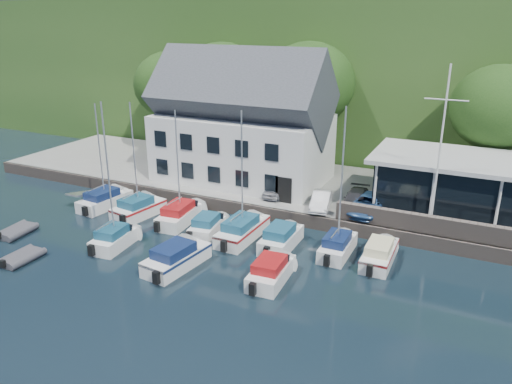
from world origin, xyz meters
TOP-DOWN VIEW (x-y plane):
  - ground at (0.00, 0.00)m, footprint 180.00×180.00m
  - quay at (0.00, 17.50)m, footprint 60.00×13.00m
  - quay_face at (0.00, 11.00)m, footprint 60.00×0.30m
  - hillside at (0.00, 62.00)m, footprint 160.00×75.00m
  - field_patch at (8.00, 70.00)m, footprint 50.00×30.00m
  - harbor_building at (-7.00, 16.50)m, footprint 14.40×8.20m
  - club_pavilion at (11.00, 16.00)m, footprint 13.20×7.20m
  - seawall at (12.00, 11.40)m, footprint 18.00×0.50m
  - gangway at (-16.50, 9.00)m, footprint 1.20×6.00m
  - car_silver at (-2.58, 13.74)m, footprint 1.59×3.60m
  - car_white at (1.45, 12.60)m, footprint 1.92×3.83m
  - car_dgrey at (3.69, 13.88)m, footprint 2.14×4.36m
  - car_blue at (4.78, 13.18)m, footprint 1.97×4.26m
  - flagpole at (9.18, 12.15)m, footprint 2.56×0.20m
  - tree_0 at (-17.56, 21.61)m, footprint 7.39×7.39m
  - tree_1 at (-12.02, 22.13)m, footprint 8.08×8.08m
  - tree_2 at (-3.39, 22.59)m, footprint 8.25×8.25m
  - tree_4 at (12.22, 22.11)m, footprint 7.31×7.31m
  - boat_r1_0 at (-14.86, 7.91)m, footprint 2.65×6.63m
  - boat_r1_1 at (-11.29, 7.56)m, footprint 3.04×6.21m
  - boat_r1_2 at (-7.76, 7.93)m, footprint 2.58×6.85m
  - boat_r1_3 at (-4.90, 7.04)m, footprint 2.45×5.36m
  - boat_r1_4 at (-2.37, 7.39)m, footprint 2.17×7.16m
  - boat_r1_5 at (0.52, 7.29)m, footprint 2.00×5.83m
  - boat_r1_6 at (4.17, 7.86)m, footprint 1.81×5.66m
  - boat_r1_7 at (6.81, 7.91)m, footprint 1.91×6.16m
  - boat_r2_1 at (-9.33, 2.61)m, footprint 2.34×5.34m
  - boat_r2_2 at (-4.08, 2.00)m, footprint 2.86×6.69m
  - boat_r2_3 at (1.72, 2.97)m, footprint 2.24×5.76m
  - dinghy_0 at (-16.80, 1.17)m, footprint 1.97×2.99m
  - dinghy_1 at (-13.21, -1.51)m, footprint 1.69×2.80m

SIDE VIEW (x-z plane):
  - ground at x=0.00m, z-range 0.00..0.00m
  - gangway at x=-16.50m, z-range -0.70..0.70m
  - dinghy_1 at x=-13.21m, z-range 0.00..0.65m
  - dinghy_0 at x=-16.80m, z-range 0.00..0.66m
  - quay at x=0.00m, z-range 0.00..1.00m
  - quay_face at x=0.00m, z-range 0.00..1.00m
  - boat_r1_3 at x=-4.90m, z-range 0.00..1.40m
  - boat_r1_7 at x=6.81m, z-range 0.00..1.44m
  - boat_r2_3 at x=1.72m, z-range 0.00..1.44m
  - boat_r1_5 at x=0.52m, z-range 0.00..1.55m
  - boat_r2_2 at x=-4.08m, z-range 0.00..1.55m
  - seawall at x=12.00m, z-range 1.00..2.20m
  - car_silver at x=-2.58m, z-range 1.00..2.21m
  - car_white at x=1.45m, z-range 1.00..2.21m
  - car_dgrey at x=3.69m, z-range 1.00..2.22m
  - car_blue at x=4.78m, z-range 1.00..2.42m
  - club_pavilion at x=11.00m, z-range 1.00..5.10m
  - boat_r1_6 at x=4.17m, z-range 0.00..8.78m
  - boat_r2_1 at x=-9.33m, z-range 0.00..8.94m
  - boat_r1_0 at x=-14.86m, z-range 0.00..9.12m
  - boat_r1_2 at x=-7.76m, z-range 0.00..9.31m
  - boat_r1_1 at x=-11.29m, z-range 0.00..9.43m
  - boat_r1_4 at x=-2.37m, z-range 0.00..9.50m
  - harbor_building at x=-7.00m, z-range 1.00..9.70m
  - tree_4 at x=12.22m, z-range 1.00..10.98m
  - tree_0 at x=-17.56m, z-range 1.00..11.09m
  - flagpole at x=9.18m, z-range 1.00..11.69m
  - tree_1 at x=-12.02m, z-range 1.00..12.04m
  - tree_2 at x=-3.39m, z-range 1.00..12.28m
  - hillside at x=0.00m, z-range 0.00..16.00m
  - field_patch at x=8.00m, z-range 16.00..16.30m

